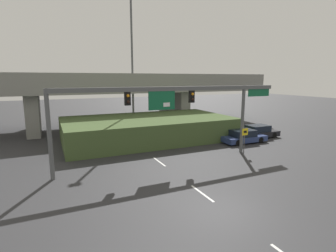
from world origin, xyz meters
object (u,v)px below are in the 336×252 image
object	(u,v)px
highway_light_pole_near	(132,56)
speed_limit_sign	(245,137)
parked_sedan_mid_right	(258,132)
signal_gantry	(175,100)
parked_sedan_near_right	(244,137)

from	to	relation	value
highway_light_pole_near	speed_limit_sign	bearing A→B (deg)	-67.46
parked_sedan_mid_right	speed_limit_sign	bearing A→B (deg)	-142.09
speed_limit_sign	signal_gantry	bearing A→B (deg)	173.55
parked_sedan_near_right	parked_sedan_mid_right	bearing A→B (deg)	21.24
highway_light_pole_near	parked_sedan_mid_right	xyz separation A→B (m)	(11.59, -9.18, -8.49)
signal_gantry	parked_sedan_near_right	bearing A→B (deg)	16.19
highway_light_pole_near	parked_sedan_near_right	world-z (taller)	highway_light_pole_near
signal_gantry	highway_light_pole_near	world-z (taller)	highway_light_pole_near
signal_gantry	parked_sedan_mid_right	size ratio (longest dim) A/B	4.11
signal_gantry	parked_sedan_near_right	xyz separation A→B (m)	(9.21, 2.68, -4.25)
signal_gantry	speed_limit_sign	bearing A→B (deg)	-6.45
speed_limit_sign	parked_sedan_near_right	world-z (taller)	speed_limit_sign
speed_limit_sign	highway_light_pole_near	distance (m)	16.66
signal_gantry	parked_sedan_near_right	size ratio (longest dim) A/B	3.99
signal_gantry	parked_sedan_mid_right	bearing A→B (deg)	17.17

